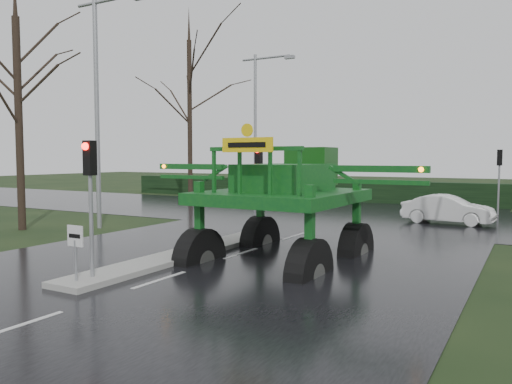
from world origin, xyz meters
The scene contains 15 objects.
ground centered at (0.00, 0.00, 0.00)m, with size 140.00×140.00×0.00m, color black.
road_main centered at (0.00, 10.00, 0.00)m, with size 14.00×80.00×0.02m, color black.
road_cross centered at (0.00, 16.00, 0.01)m, with size 80.00×12.00×0.02m, color black.
median_island centered at (-1.30, 3.00, 0.09)m, with size 1.20×10.00×0.16m, color gray.
hedge_row centered at (0.00, 24.00, 0.75)m, with size 44.00×0.90×1.50m, color black.
keep_left_sign centered at (-1.30, -1.50, 1.06)m, with size 0.50×0.07×1.35m.
traffic_signal_near centered at (-1.30, -1.01, 2.59)m, with size 0.26×0.33×3.52m.
traffic_signal_mid centered at (-1.30, 7.49, 2.59)m, with size 0.26×0.33×3.52m.
traffic_signal_far centered at (6.50, 20.01, 2.59)m, with size 0.26×0.33×3.52m.
street_light_left_near centered at (-8.19, 6.00, 5.99)m, with size 3.85×0.30×10.00m.
street_light_left_far centered at (-8.19, 20.00, 5.99)m, with size 3.85×0.30×10.00m.
tree_left_near centered at (-11.00, 4.00, 5.85)m, with size 6.30×6.30×10.85m.
tree_left_far centered at (-12.50, 18.00, 7.15)m, with size 7.70×7.70×13.26m.
crop_sprayer centered at (-0.49, 2.65, 2.38)m, with size 9.02×5.72×5.04m.
white_sedan centered at (4.67, 14.97, 0.00)m, with size 1.41×4.06×1.34m, color white.
Camera 1 is at (8.20, -9.63, 3.12)m, focal length 35.00 mm.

